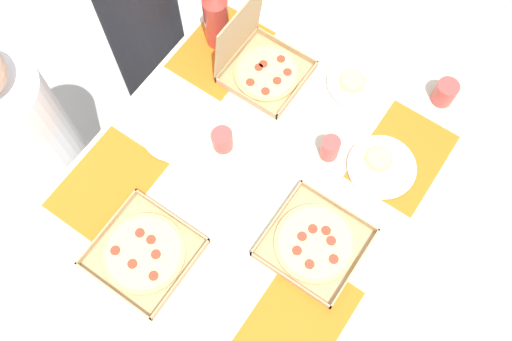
# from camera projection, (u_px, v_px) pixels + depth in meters

# --- Properties ---
(ground_plane) EXTENTS (6.00, 6.00, 0.00)m
(ground_plane) POSITION_uv_depth(u_px,v_px,m) (256.00, 234.00, 2.62)
(ground_plane) COLOR beige
(dining_table) EXTENTS (1.46, 1.07, 0.78)m
(dining_table) POSITION_uv_depth(u_px,v_px,m) (256.00, 182.00, 2.00)
(dining_table) COLOR #3F3328
(dining_table) RESTS_ON ground_plane
(placemat_near_left) EXTENTS (0.36, 0.26, 0.00)m
(placemat_near_left) POSITION_uv_depth(u_px,v_px,m) (299.00, 318.00, 1.72)
(placemat_near_left) COLOR orange
(placemat_near_left) RESTS_ON dining_table
(placemat_near_right) EXTENTS (0.36, 0.26, 0.00)m
(placemat_near_right) POSITION_uv_depth(u_px,v_px,m) (402.00, 157.00, 1.92)
(placemat_near_right) COLOR orange
(placemat_near_right) RESTS_ON dining_table
(placemat_far_left) EXTENTS (0.36, 0.26, 0.00)m
(placemat_far_left) POSITION_uv_depth(u_px,v_px,m) (106.00, 185.00, 1.88)
(placemat_far_left) COLOR orange
(placemat_far_left) RESTS_ON dining_table
(placemat_far_right) EXTENTS (0.36, 0.26, 0.00)m
(placemat_far_right) POSITION_uv_depth(u_px,v_px,m) (221.00, 50.00, 2.09)
(placemat_far_right) COLOR orange
(placemat_far_right) RESTS_ON dining_table
(pizza_box_edge_far) EXTENTS (0.30, 0.30, 0.04)m
(pizza_box_edge_far) POSITION_uv_depth(u_px,v_px,m) (315.00, 243.00, 1.80)
(pizza_box_edge_far) COLOR tan
(pizza_box_edge_far) RESTS_ON dining_table
(pizza_box_center) EXTENTS (0.30, 0.30, 0.04)m
(pizza_box_center) POSITION_uv_depth(u_px,v_px,m) (144.00, 253.00, 1.78)
(pizza_box_center) COLOR tan
(pizza_box_center) RESTS_ON dining_table
(pizza_box_corner_right) EXTENTS (0.27, 0.27, 0.31)m
(pizza_box_corner_right) POSITION_uv_depth(u_px,v_px,m) (261.00, 64.00, 2.01)
(pizza_box_corner_right) COLOR tan
(pizza_box_corner_right) RESTS_ON dining_table
(plate_middle) EXTENTS (0.24, 0.24, 0.03)m
(plate_middle) POSITION_uv_depth(u_px,v_px,m) (359.00, 82.00, 2.03)
(plate_middle) COLOR white
(plate_middle) RESTS_ON dining_table
(plate_far_right) EXTENTS (0.23, 0.23, 0.02)m
(plate_far_right) POSITION_uv_depth(u_px,v_px,m) (175.00, 132.00, 1.95)
(plate_far_right) COLOR white
(plate_far_right) RESTS_ON dining_table
(plate_near_right) EXTENTS (0.24, 0.24, 0.03)m
(plate_near_right) POSITION_uv_depth(u_px,v_px,m) (381.00, 166.00, 1.90)
(plate_near_right) COLOR white
(plate_near_right) RESTS_ON dining_table
(soda_bottle) EXTENTS (0.09, 0.09, 0.32)m
(soda_bottle) POSITION_uv_depth(u_px,v_px,m) (216.00, 18.00, 1.99)
(soda_bottle) COLOR #B2382D
(soda_bottle) RESTS_ON dining_table
(cup_spare) EXTENTS (0.08, 0.08, 0.09)m
(cup_spare) POSITION_uv_depth(u_px,v_px,m) (445.00, 93.00, 1.97)
(cup_spare) COLOR #BF4742
(cup_spare) RESTS_ON dining_table
(cup_clear_right) EXTENTS (0.07, 0.07, 0.09)m
(cup_clear_right) POSITION_uv_depth(u_px,v_px,m) (223.00, 140.00, 1.90)
(cup_clear_right) COLOR #BF4742
(cup_clear_right) RESTS_ON dining_table
(cup_dark) EXTENTS (0.06, 0.06, 0.09)m
(cup_dark) POSITION_uv_depth(u_px,v_px,m) (330.00, 148.00, 1.89)
(cup_dark) COLOR #BF4742
(cup_dark) RESTS_ON dining_table
(fork_by_near_left) EXTENTS (0.16, 0.13, 0.00)m
(fork_by_near_left) POSITION_uv_depth(u_px,v_px,m) (227.00, 195.00, 1.87)
(fork_by_near_left) COLOR #B7B7BC
(fork_by_near_left) RESTS_ON dining_table
(diner_left_seat) EXTENTS (0.32, 0.32, 1.21)m
(diner_left_seat) POSITION_uv_depth(u_px,v_px,m) (41.00, 151.00, 2.19)
(diner_left_seat) COLOR white
(diner_left_seat) RESTS_ON ground_plane
(diner_right_seat) EXTENTS (0.32, 0.32, 1.17)m
(diner_right_seat) POSITION_uv_depth(u_px,v_px,m) (147.00, 39.00, 2.42)
(diner_right_seat) COLOR black
(diner_right_seat) RESTS_ON ground_plane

